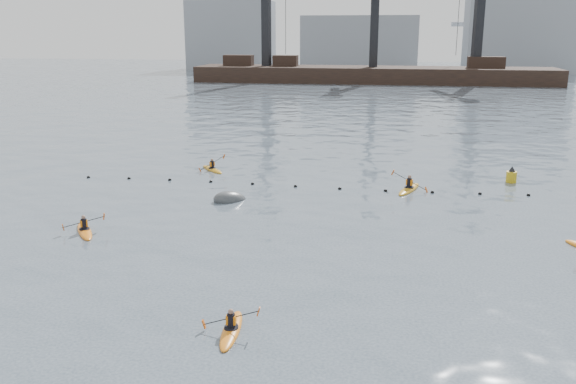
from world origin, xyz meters
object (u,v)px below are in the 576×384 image
kayaker_0 (231,329)px  mooring_buoy (230,200)px  kayaker_2 (85,230)px  kayaker_3 (409,188)px  nav_buoy (511,177)px  kayaker_5 (212,169)px

kayaker_0 → mooring_buoy: (-4.45, 16.53, -0.09)m
kayaker_2 → kayaker_3: kayaker_3 is taller
kayaker_0 → kayaker_2: size_ratio=1.01×
kayaker_0 → nav_buoy: 27.85m
nav_buoy → kayaker_5: bearing=179.6°
mooring_buoy → kayaker_2: bearing=-129.1°
kayaker_5 → mooring_buoy: bearing=-107.2°
kayaker_3 → nav_buoy: kayaker_3 is taller
kayaker_5 → mooring_buoy: 8.71m
kayaker_2 → kayaker_5: (2.38, 15.22, -0.00)m
kayaker_0 → kayaker_5: bearing=103.1°
mooring_buoy → nav_buoy: 19.63m
kayaker_0 → kayaker_3: size_ratio=0.84×
kayaker_3 → mooring_buoy: 11.84m
kayaker_0 → kayaker_3: kayaker_3 is taller
kayaker_0 → mooring_buoy: 17.12m
kayaker_2 → nav_buoy: nav_buoy is taller
kayaker_2 → mooring_buoy: 9.36m
kayaker_0 → kayaker_2: kayaker_0 is taller
kayaker_0 → kayaker_3: bearing=67.7°
kayaker_3 → kayaker_5: (-14.51, 3.56, -0.01)m
kayaker_0 → nav_buoy: size_ratio=2.37×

